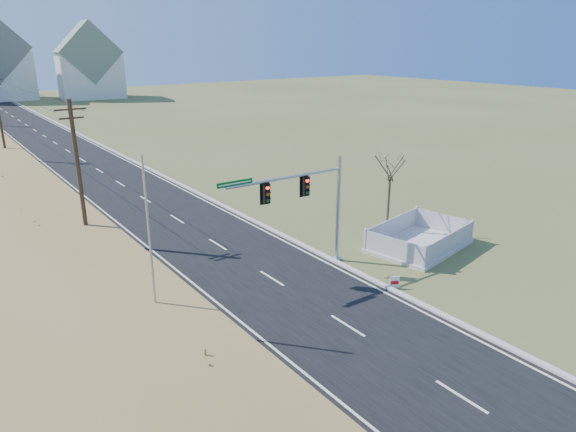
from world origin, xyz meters
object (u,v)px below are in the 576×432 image
object	(u,v)px
fence_enclosure	(419,243)
flagpole	(152,264)
traffic_signal_mast	(313,202)
open_sign	(394,282)
bare_tree	(391,166)

from	to	relation	value
fence_enclosure	flagpole	size ratio (longest dim) A/B	0.88
traffic_signal_mast	open_sign	world-z (taller)	traffic_signal_mast
traffic_signal_mast	open_sign	xyz separation A→B (m)	(1.81, -4.57, -3.54)
traffic_signal_mast	bare_tree	xyz separation A→B (m)	(7.47, 1.33, 0.70)
traffic_signal_mast	fence_enclosure	distance (m)	8.27
traffic_signal_mast	fence_enclosure	xyz separation A→B (m)	(7.27, -1.58, -3.61)
traffic_signal_mast	flagpole	distance (m)	9.69
flagpole	traffic_signal_mast	bearing A→B (deg)	6.17
open_sign	bare_tree	xyz separation A→B (m)	(5.66, 5.91, 4.24)
flagpole	bare_tree	xyz separation A→B (m)	(17.08, 2.37, 1.46)
traffic_signal_mast	flagpole	world-z (taller)	flagpole
fence_enclosure	open_sign	xyz separation A→B (m)	(-5.45, -2.99, 0.07)
traffic_signal_mast	open_sign	distance (m)	6.06
flagpole	bare_tree	size ratio (longest dim) A/B	1.38
fence_enclosure	open_sign	distance (m)	6.22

